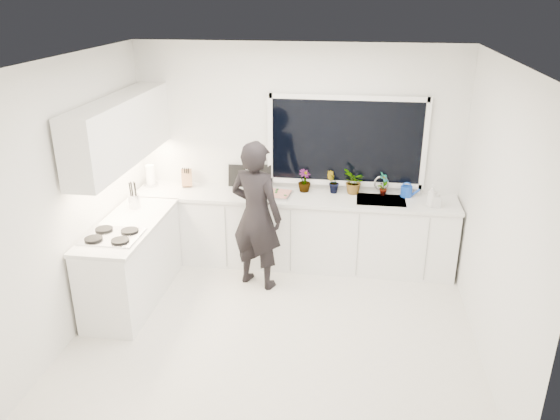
# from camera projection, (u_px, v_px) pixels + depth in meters

# --- Properties ---
(floor) EXTENTS (4.00, 3.50, 0.02)m
(floor) POSITION_uv_depth(u_px,v_px,m) (277.00, 328.00, 5.67)
(floor) COLOR beige
(floor) RESTS_ON ground
(wall_back) EXTENTS (4.00, 0.02, 2.70)m
(wall_back) POSITION_uv_depth(u_px,v_px,m) (297.00, 154.00, 6.77)
(wall_back) COLOR white
(wall_back) RESTS_ON ground
(wall_left) EXTENTS (0.02, 3.50, 2.70)m
(wall_left) POSITION_uv_depth(u_px,v_px,m) (77.00, 196.00, 5.42)
(wall_left) COLOR white
(wall_left) RESTS_ON ground
(wall_right) EXTENTS (0.02, 3.50, 2.70)m
(wall_right) POSITION_uv_depth(u_px,v_px,m) (497.00, 218.00, 4.90)
(wall_right) COLOR white
(wall_right) RESTS_ON ground
(ceiling) EXTENTS (4.00, 3.50, 0.02)m
(ceiling) POSITION_uv_depth(u_px,v_px,m) (276.00, 58.00, 4.65)
(ceiling) COLOR white
(ceiling) RESTS_ON wall_back
(window) EXTENTS (1.80, 0.02, 1.00)m
(window) POSITION_uv_depth(u_px,v_px,m) (346.00, 141.00, 6.59)
(window) COLOR black
(window) RESTS_ON wall_back
(base_cabinets_back) EXTENTS (3.92, 0.58, 0.88)m
(base_cabinets_back) POSITION_uv_depth(u_px,v_px,m) (293.00, 231.00, 6.83)
(base_cabinets_back) COLOR white
(base_cabinets_back) RESTS_ON floor
(base_cabinets_left) EXTENTS (0.58, 1.60, 0.88)m
(base_cabinets_left) POSITION_uv_depth(u_px,v_px,m) (132.00, 263.00, 6.04)
(base_cabinets_left) COLOR white
(base_cabinets_left) RESTS_ON floor
(countertop_back) EXTENTS (3.94, 0.62, 0.04)m
(countertop_back) POSITION_uv_depth(u_px,v_px,m) (294.00, 197.00, 6.65)
(countertop_back) COLOR silver
(countertop_back) RESTS_ON base_cabinets_back
(countertop_left) EXTENTS (0.62, 1.60, 0.04)m
(countertop_left) POSITION_uv_depth(u_px,v_px,m) (128.00, 225.00, 5.87)
(countertop_left) COLOR silver
(countertop_left) RESTS_ON base_cabinets_left
(upper_cabinets) EXTENTS (0.34, 2.10, 0.70)m
(upper_cabinets) POSITION_uv_depth(u_px,v_px,m) (121.00, 130.00, 5.85)
(upper_cabinets) COLOR white
(upper_cabinets) RESTS_ON wall_left
(sink) EXTENTS (0.58, 0.42, 0.14)m
(sink) POSITION_uv_depth(u_px,v_px,m) (381.00, 204.00, 6.53)
(sink) COLOR silver
(sink) RESTS_ON countertop_back
(faucet) EXTENTS (0.03, 0.03, 0.22)m
(faucet) POSITION_uv_depth(u_px,v_px,m) (381.00, 186.00, 6.66)
(faucet) COLOR silver
(faucet) RESTS_ON countertop_back
(stovetop) EXTENTS (0.56, 0.48, 0.03)m
(stovetop) POSITION_uv_depth(u_px,v_px,m) (112.00, 236.00, 5.54)
(stovetop) COLOR black
(stovetop) RESTS_ON countertop_left
(person) EXTENTS (0.75, 0.62, 1.75)m
(person) POSITION_uv_depth(u_px,v_px,m) (256.00, 216.00, 6.18)
(person) COLOR black
(person) RESTS_ON floor
(pizza_tray) EXTENTS (0.50, 0.39, 0.03)m
(pizza_tray) POSITION_uv_depth(u_px,v_px,m) (272.00, 194.00, 6.65)
(pizza_tray) COLOR silver
(pizza_tray) RESTS_ON countertop_back
(pizza) EXTENTS (0.45, 0.35, 0.01)m
(pizza) POSITION_uv_depth(u_px,v_px,m) (272.00, 193.00, 6.65)
(pizza) COLOR #B21721
(pizza) RESTS_ON pizza_tray
(watering_can) EXTENTS (0.17, 0.17, 0.13)m
(watering_can) POSITION_uv_depth(u_px,v_px,m) (406.00, 191.00, 6.60)
(watering_can) COLOR #123EAF
(watering_can) RESTS_ON countertop_back
(paper_towel_roll) EXTENTS (0.14, 0.14, 0.26)m
(paper_towel_roll) POSITION_uv_depth(u_px,v_px,m) (151.00, 176.00, 6.94)
(paper_towel_roll) COLOR white
(paper_towel_roll) RESTS_ON countertop_back
(knife_block) EXTENTS (0.15, 0.13, 0.22)m
(knife_block) POSITION_uv_depth(u_px,v_px,m) (187.00, 178.00, 6.92)
(knife_block) COLOR #A47E4C
(knife_block) RESTS_ON countertop_back
(utensil_crock) EXTENTS (0.16, 0.16, 0.16)m
(utensil_crock) POSITION_uv_depth(u_px,v_px,m) (134.00, 201.00, 6.26)
(utensil_crock) COLOR #AFAEB3
(utensil_crock) RESTS_ON countertop_left
(picture_frame_large) EXTENTS (0.22, 0.02, 0.28)m
(picture_frame_large) POSITION_uv_depth(u_px,v_px,m) (237.00, 176.00, 6.92)
(picture_frame_large) COLOR black
(picture_frame_large) RESTS_ON countertop_back
(picture_frame_small) EXTENTS (0.25, 0.06, 0.30)m
(picture_frame_small) POSITION_uv_depth(u_px,v_px,m) (261.00, 176.00, 6.87)
(picture_frame_small) COLOR black
(picture_frame_small) RESTS_ON countertop_back
(herb_plants) EXTENTS (1.16, 0.31, 0.32)m
(herb_plants) POSITION_uv_depth(u_px,v_px,m) (346.00, 182.00, 6.66)
(herb_plants) COLOR #26662D
(herb_plants) RESTS_ON countertop_back
(soap_bottles) EXTENTS (0.17, 0.12, 0.27)m
(soap_bottles) POSITION_uv_depth(u_px,v_px,m) (434.00, 197.00, 6.25)
(soap_bottles) COLOR #D8BF66
(soap_bottles) RESTS_ON countertop_back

